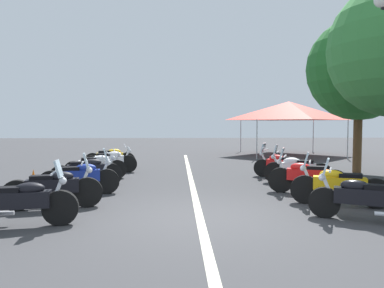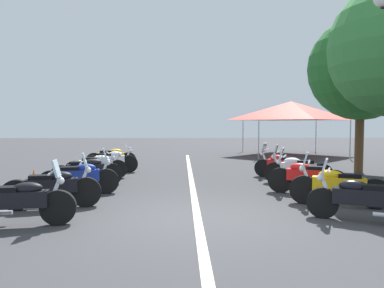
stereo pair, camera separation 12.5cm
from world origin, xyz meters
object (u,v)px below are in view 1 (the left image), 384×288
(traffic_cone_0, at_px, (34,181))
(motorcycle_left_row_1, at_px, (54,187))
(motorcycle_left_row_3, at_px, (87,171))
(motorcycle_right_row_1, at_px, (338,185))
(motorcycle_right_row_3, at_px, (297,169))
(motorcycle_right_row_2, at_px, (306,176))
(motorcycle_left_row_4, at_px, (96,166))
(motorcycle_left_row_5, at_px, (110,161))
(motorcycle_right_row_4, at_px, (281,165))
(motorcycle_left_row_2, at_px, (80,177))
(roadside_tree_1, at_px, (359,69))
(event_tent, at_px, (289,111))
(motorcycle_left_row_0, at_px, (21,202))
(motorcycle_left_row_6, at_px, (110,158))
(motorcycle_right_row_0, at_px, (363,198))

(traffic_cone_0, bearing_deg, motorcycle_left_row_1, -148.70)
(motorcycle_left_row_3, relative_size, traffic_cone_0, 3.36)
(motorcycle_left_row_1, bearing_deg, motorcycle_right_row_1, -11.79)
(motorcycle_right_row_3, bearing_deg, motorcycle_right_row_2, 102.41)
(motorcycle_left_row_3, bearing_deg, motorcycle_left_row_4, 73.84)
(motorcycle_left_row_5, height_order, motorcycle_right_row_4, motorcycle_right_row_4)
(motorcycle_left_row_2, distance_m, motorcycle_left_row_5, 4.21)
(motorcycle_right_row_3, bearing_deg, motorcycle_right_row_1, 111.50)
(motorcycle_right_row_4, bearing_deg, roadside_tree_1, -130.69)
(motorcycle_left_row_3, bearing_deg, motorcycle_left_row_5, 69.35)
(motorcycle_left_row_5, bearing_deg, event_tent, 30.20)
(motorcycle_left_row_2, distance_m, motorcycle_right_row_1, 6.41)
(motorcycle_left_row_0, relative_size, motorcycle_left_row_6, 0.99)
(motorcycle_right_row_2, distance_m, traffic_cone_0, 7.50)
(motorcycle_right_row_0, relative_size, motorcycle_right_row_3, 0.97)
(motorcycle_left_row_1, xyz_separation_m, motorcycle_right_row_2, (1.45, -6.15, 0.00))
(motorcycle_left_row_2, relative_size, roadside_tree_1, 0.35)
(motorcycle_left_row_4, distance_m, motorcycle_right_row_2, 6.79)
(event_tent, bearing_deg, traffic_cone_0, 136.05)
(motorcycle_left_row_6, xyz_separation_m, motorcycle_right_row_0, (-8.31, -6.38, -0.01))
(motorcycle_left_row_3, bearing_deg, motorcycle_right_row_2, -30.86)
(motorcycle_right_row_4, bearing_deg, motorcycle_left_row_6, 5.36)
(motorcycle_left_row_5, bearing_deg, motorcycle_right_row_4, -22.03)
(motorcycle_right_row_2, bearing_deg, motorcycle_left_row_0, 46.34)
(roadside_tree_1, height_order, event_tent, roadside_tree_1)
(motorcycle_right_row_4, bearing_deg, motorcycle_left_row_2, 52.99)
(motorcycle_left_row_5, height_order, motorcycle_right_row_2, motorcycle_right_row_2)
(motorcycle_right_row_0, height_order, roadside_tree_1, roadside_tree_1)
(motorcycle_left_row_5, relative_size, motorcycle_right_row_3, 1.04)
(motorcycle_left_row_6, distance_m, motorcycle_right_row_2, 8.40)
(motorcycle_right_row_0, xyz_separation_m, motorcycle_right_row_4, (5.54, -0.02, 0.00))
(motorcycle_left_row_6, distance_m, motorcycle_right_row_3, 7.68)
(motorcycle_left_row_6, relative_size, motorcycle_right_row_1, 1.00)
(motorcycle_left_row_4, distance_m, event_tent, 13.13)
(motorcycle_left_row_4, relative_size, motorcycle_right_row_2, 1.04)
(motorcycle_left_row_0, distance_m, motorcycle_left_row_2, 2.94)
(motorcycle_right_row_2, bearing_deg, motorcycle_left_row_2, 21.10)
(motorcycle_left_row_0, bearing_deg, roadside_tree_1, 26.71)
(motorcycle_right_row_2, relative_size, motorcycle_right_row_4, 1.09)
(motorcycle_left_row_2, distance_m, motorcycle_right_row_4, 6.74)
(motorcycle_right_row_3, distance_m, traffic_cone_0, 7.77)
(motorcycle_right_row_1, xyz_separation_m, event_tent, (13.13, -2.93, 2.17))
(motorcycle_left_row_6, xyz_separation_m, event_tent, (6.12, -9.41, 2.18))
(motorcycle_right_row_0, relative_size, traffic_cone_0, 3.13)
(motorcycle_left_row_5, bearing_deg, motorcycle_left_row_6, 91.12)
(motorcycle_left_row_6, xyz_separation_m, motorcycle_right_row_4, (-2.76, -6.39, -0.01))
(motorcycle_left_row_5, relative_size, roadside_tree_1, 0.35)
(motorcycle_left_row_3, height_order, motorcycle_left_row_6, motorcycle_left_row_6)
(motorcycle_right_row_4, bearing_deg, motorcycle_left_row_4, 29.40)
(motorcycle_left_row_5, relative_size, traffic_cone_0, 3.36)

